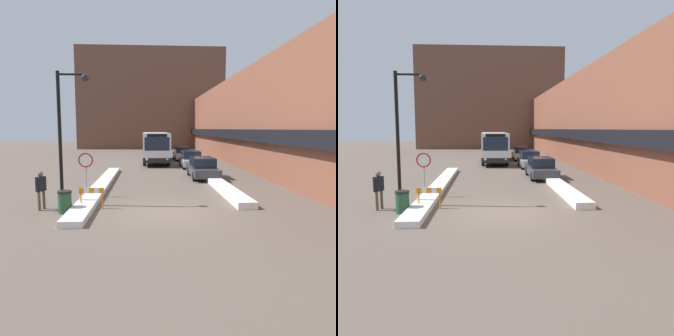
# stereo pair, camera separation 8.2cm
# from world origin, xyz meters

# --- Properties ---
(ground_plane) EXTENTS (160.00, 160.00, 0.00)m
(ground_plane) POSITION_xyz_m (0.00, 0.00, 0.00)
(ground_plane) COLOR #66564C
(building_row_right) EXTENTS (5.50, 60.00, 8.65)m
(building_row_right) POSITION_xyz_m (9.97, 24.00, 4.31)
(building_row_right) COLOR brown
(building_row_right) RESTS_ON ground_plane
(building_backdrop_far) EXTENTS (26.00, 8.00, 17.69)m
(building_backdrop_far) POSITION_xyz_m (0.00, 48.41, 8.85)
(building_backdrop_far) COLOR brown
(building_backdrop_far) RESTS_ON ground_plane
(snow_bank_left) EXTENTS (0.90, 16.24, 0.26)m
(snow_bank_left) POSITION_xyz_m (-3.60, 6.19, 0.13)
(snow_bank_left) COLOR silver
(snow_bank_left) RESTS_ON ground_plane
(snow_bank_right) EXTENTS (0.90, 13.87, 0.33)m
(snow_bank_right) POSITION_xyz_m (3.60, 7.27, 0.17)
(snow_bank_right) COLOR silver
(snow_bank_right) RESTS_ON ground_plane
(city_bus) EXTENTS (2.59, 11.30, 3.14)m
(city_bus) POSITION_xyz_m (0.09, 21.57, 1.71)
(city_bus) COLOR silver
(city_bus) RESTS_ON ground_plane
(parked_car_front) EXTENTS (1.85, 4.68, 1.48)m
(parked_car_front) POSITION_xyz_m (3.20, 9.93, 0.74)
(parked_car_front) COLOR #38383D
(parked_car_front) RESTS_ON ground_plane
(parked_car_middle) EXTENTS (1.81, 4.52, 1.53)m
(parked_car_middle) POSITION_xyz_m (3.20, 16.33, 0.77)
(parked_car_middle) COLOR #B7B7BC
(parked_car_middle) RESTS_ON ground_plane
(parked_car_back) EXTENTS (1.81, 4.86, 1.51)m
(parked_car_back) POSITION_xyz_m (3.20, 23.94, 0.76)
(parked_car_back) COLOR silver
(parked_car_back) RESTS_ON ground_plane
(stop_sign) EXTENTS (0.76, 0.08, 2.31)m
(stop_sign) POSITION_xyz_m (-4.01, 3.74, 1.67)
(stop_sign) COLOR gray
(stop_sign) RESTS_ON ground_plane
(street_lamp) EXTENTS (1.46, 0.36, 6.13)m
(street_lamp) POSITION_xyz_m (-4.51, 1.87, 3.82)
(street_lamp) COLOR black
(street_lamp) RESTS_ON ground_plane
(pedestrian) EXTENTS (0.37, 0.52, 1.71)m
(pedestrian) POSITION_xyz_m (-5.47, 1.00, 1.03)
(pedestrian) COLOR brown
(pedestrian) RESTS_ON ground_plane
(trash_bin) EXTENTS (0.59, 0.59, 0.95)m
(trash_bin) POSITION_xyz_m (-4.31, 0.38, 0.48)
(trash_bin) COLOR #234C2D
(trash_bin) RESTS_ON ground_plane
(construction_barricade) EXTENTS (1.10, 0.06, 0.94)m
(construction_barricade) POSITION_xyz_m (-3.31, 1.07, 0.67)
(construction_barricade) COLOR orange
(construction_barricade) RESTS_ON ground_plane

